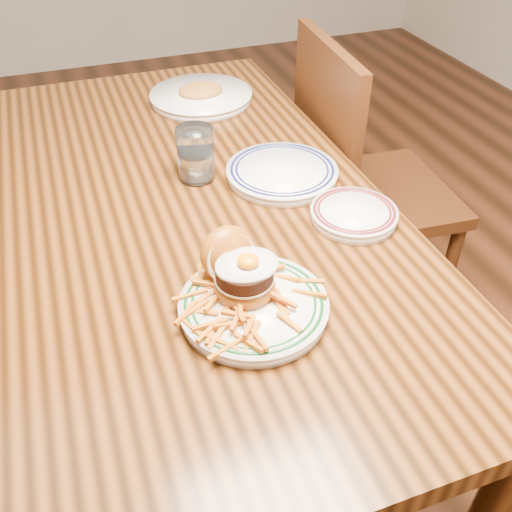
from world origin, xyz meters
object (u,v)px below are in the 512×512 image
object	(u,v)px
table	(194,229)
main_plate	(249,293)
chair_right	(358,184)
side_plate	(354,214)

from	to	relation	value
table	main_plate	size ratio (longest dim) A/B	5.66
table	main_plate	xyz separation A→B (m)	(0.01, -0.39, 0.12)
chair_right	main_plate	world-z (taller)	chair_right
main_plate	table	bearing A→B (deg)	80.76
chair_right	main_plate	distance (m)	0.90
chair_right	main_plate	bearing A→B (deg)	51.93
table	chair_right	world-z (taller)	chair_right
table	side_plate	size ratio (longest dim) A/B	8.42
table	main_plate	distance (m)	0.41
chair_right	main_plate	size ratio (longest dim) A/B	3.43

